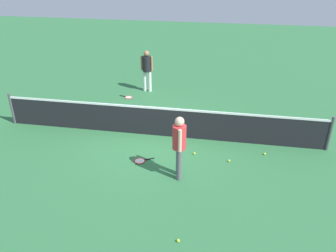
# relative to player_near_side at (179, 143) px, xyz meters

# --- Properties ---
(ground_plane) EXTENTS (40.00, 40.00, 0.00)m
(ground_plane) POSITION_rel_player_near_side_xyz_m (-0.94, 2.10, -1.01)
(ground_plane) COLOR #2D6B3D
(court_net) EXTENTS (10.09, 0.09, 1.07)m
(court_net) POSITION_rel_player_near_side_xyz_m (-0.94, 2.10, -0.51)
(court_net) COLOR #4C4C51
(court_net) RESTS_ON ground_plane
(player_near_side) EXTENTS (0.40, 0.53, 1.70)m
(player_near_side) POSITION_rel_player_near_side_xyz_m (0.00, 0.00, 0.00)
(player_near_side) COLOR #595960
(player_near_side) RESTS_ON ground_plane
(player_far_side) EXTENTS (0.53, 0.38, 1.70)m
(player_far_side) POSITION_rel_player_near_side_xyz_m (-2.21, 5.86, 0.00)
(player_far_side) COLOR white
(player_far_side) RESTS_ON ground_plane
(tennis_racket_near_player) EXTENTS (0.59, 0.44, 0.03)m
(tennis_racket_near_player) POSITION_rel_player_near_side_xyz_m (-1.15, 0.54, -1.00)
(tennis_racket_near_player) COLOR red
(tennis_racket_near_player) RESTS_ON ground_plane
(tennis_racket_far_player) EXTENTS (0.61, 0.40, 0.03)m
(tennis_racket_far_player) POSITION_rel_player_near_side_xyz_m (-2.81, 5.00, -1.00)
(tennis_racket_far_player) COLOR red
(tennis_racket_far_player) RESTS_ON ground_plane
(tennis_ball_near_player) EXTENTS (0.07, 0.07, 0.07)m
(tennis_ball_near_player) POSITION_rel_player_near_side_xyz_m (0.33, -2.22, -0.98)
(tennis_ball_near_player) COLOR #C6E033
(tennis_ball_near_player) RESTS_ON ground_plane
(tennis_ball_by_net) EXTENTS (0.07, 0.07, 0.07)m
(tennis_ball_by_net) POSITION_rel_player_near_side_xyz_m (2.26, 1.49, -0.98)
(tennis_ball_by_net) COLOR #C6E033
(tennis_ball_by_net) RESTS_ON ground_plane
(tennis_ball_baseline) EXTENTS (0.07, 0.07, 0.07)m
(tennis_ball_baseline) POSITION_rel_player_near_side_xyz_m (0.28, 1.16, -0.98)
(tennis_ball_baseline) COLOR #C6E033
(tennis_ball_baseline) RESTS_ON ground_plane
(tennis_ball_stray_right) EXTENTS (0.07, 0.07, 0.07)m
(tennis_ball_stray_right) POSITION_rel_player_near_side_xyz_m (1.27, 0.94, -0.98)
(tennis_ball_stray_right) COLOR #C6E033
(tennis_ball_stray_right) RESTS_ON ground_plane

